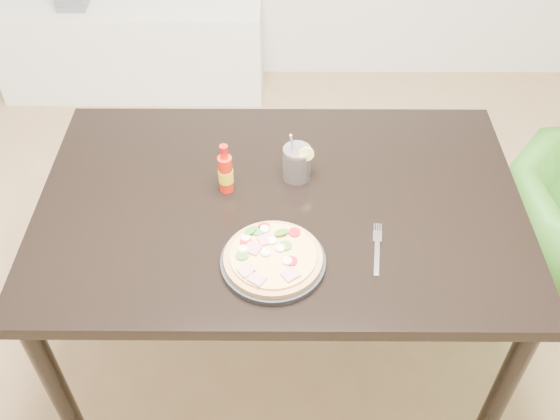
{
  "coord_description": "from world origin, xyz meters",
  "views": [
    {
      "loc": [
        0.01,
        -0.92,
        2.0
      ],
      "look_at": [
        0.01,
        0.26,
        0.83
      ],
      "focal_mm": 40.0,
      "sensor_mm": 36.0,
      "label": 1
    }
  ],
  "objects_px": {
    "hot_sauce_bottle": "(226,173)",
    "media_console": "(132,49)",
    "dining_table": "(280,221)",
    "cola_cup": "(297,164)",
    "fork": "(377,247)",
    "plate": "(273,262)",
    "pizza": "(272,256)"
  },
  "relations": [
    {
      "from": "plate",
      "to": "hot_sauce_bottle",
      "type": "height_order",
      "value": "hot_sauce_bottle"
    },
    {
      "from": "dining_table",
      "to": "fork",
      "type": "xyz_separation_m",
      "value": [
        0.26,
        -0.18,
        0.09
      ]
    },
    {
      "from": "cola_cup",
      "to": "fork",
      "type": "bearing_deg",
      "value": -53.47
    },
    {
      "from": "dining_table",
      "to": "pizza",
      "type": "bearing_deg",
      "value": -94.74
    },
    {
      "from": "media_console",
      "to": "cola_cup",
      "type": "bearing_deg",
      "value": -61.64
    },
    {
      "from": "cola_cup",
      "to": "fork",
      "type": "relative_size",
      "value": 0.92
    },
    {
      "from": "hot_sauce_bottle",
      "to": "cola_cup",
      "type": "height_order",
      "value": "cola_cup"
    },
    {
      "from": "cola_cup",
      "to": "dining_table",
      "type": "bearing_deg",
      "value": -115.15
    },
    {
      "from": "cola_cup",
      "to": "media_console",
      "type": "bearing_deg",
      "value": 118.36
    },
    {
      "from": "plate",
      "to": "cola_cup",
      "type": "bearing_deg",
      "value": 79.14
    },
    {
      "from": "hot_sauce_bottle",
      "to": "media_console",
      "type": "relative_size",
      "value": 0.12
    },
    {
      "from": "dining_table",
      "to": "media_console",
      "type": "xyz_separation_m",
      "value": [
        -0.81,
        1.69,
        -0.42
      ]
    },
    {
      "from": "dining_table",
      "to": "fork",
      "type": "relative_size",
      "value": 7.42
    },
    {
      "from": "pizza",
      "to": "hot_sauce_bottle",
      "type": "distance_m",
      "value": 0.32
    },
    {
      "from": "dining_table",
      "to": "hot_sauce_bottle",
      "type": "bearing_deg",
      "value": 163.64
    },
    {
      "from": "pizza",
      "to": "fork",
      "type": "relative_size",
      "value": 1.36
    },
    {
      "from": "plate",
      "to": "cola_cup",
      "type": "height_order",
      "value": "cola_cup"
    },
    {
      "from": "fork",
      "to": "media_console",
      "type": "height_order",
      "value": "fork"
    },
    {
      "from": "plate",
      "to": "media_console",
      "type": "relative_size",
      "value": 0.2
    },
    {
      "from": "dining_table",
      "to": "hot_sauce_bottle",
      "type": "distance_m",
      "value": 0.22
    },
    {
      "from": "pizza",
      "to": "media_console",
      "type": "relative_size",
      "value": 0.18
    },
    {
      "from": "plate",
      "to": "dining_table",
      "type": "bearing_deg",
      "value": 85.86
    },
    {
      "from": "hot_sauce_bottle",
      "to": "fork",
      "type": "distance_m",
      "value": 0.48
    },
    {
      "from": "dining_table",
      "to": "media_console",
      "type": "distance_m",
      "value": 1.92
    },
    {
      "from": "dining_table",
      "to": "fork",
      "type": "bearing_deg",
      "value": -35.09
    },
    {
      "from": "cola_cup",
      "to": "pizza",
      "type": "bearing_deg",
      "value": -101.31
    },
    {
      "from": "plate",
      "to": "fork",
      "type": "relative_size",
      "value": 1.46
    },
    {
      "from": "dining_table",
      "to": "hot_sauce_bottle",
      "type": "xyz_separation_m",
      "value": [
        -0.16,
        0.05,
        0.15
      ]
    },
    {
      "from": "dining_table",
      "to": "media_console",
      "type": "bearing_deg",
      "value": 115.56
    },
    {
      "from": "hot_sauce_bottle",
      "to": "cola_cup",
      "type": "xyz_separation_m",
      "value": [
        0.21,
        0.06,
        -0.01
      ]
    },
    {
      "from": "fork",
      "to": "hot_sauce_bottle",
      "type": "bearing_deg",
      "value": 158.46
    },
    {
      "from": "pizza",
      "to": "fork",
      "type": "xyz_separation_m",
      "value": [
        0.28,
        0.05,
        -0.02
      ]
    }
  ]
}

